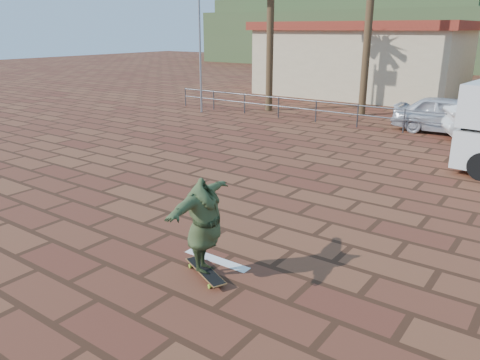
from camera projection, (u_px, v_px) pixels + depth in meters
The scene contains 9 objects.
ground at pixel (226, 230), 10.02m from camera, with size 120.00×120.00×0.00m, color brown.
paint_stripe at pixel (217, 260), 8.70m from camera, with size 1.40×0.22×0.01m, color white.
guardrail at pixel (404, 117), 19.06m from camera, with size 24.06×0.06×1.00m.
flagpole at pixel (201, 17), 22.56m from camera, with size 1.30×0.10×8.00m.
building_west at pixel (361, 59), 29.62m from camera, with size 12.60×7.60×4.50m.
hill_back at pixel (346, 29), 64.22m from camera, with size 35.00×14.00×8.00m, color #384C28.
longboard at pixel (205, 271), 8.12m from camera, with size 1.15×0.71×0.11m.
skateboarder at pixel (204, 226), 7.85m from camera, with size 2.07×0.56×1.68m, color #374625.
car_silver at pixel (450, 115), 18.97m from camera, with size 1.77×4.40×1.50m, color silver.
Camera 1 is at (5.63, -7.28, 4.11)m, focal length 35.00 mm.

